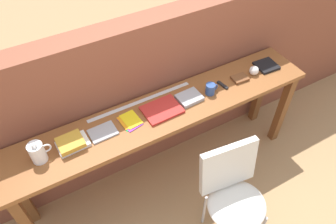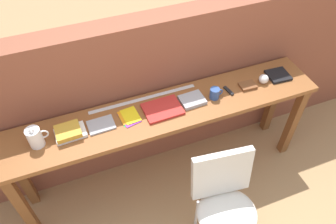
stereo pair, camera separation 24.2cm
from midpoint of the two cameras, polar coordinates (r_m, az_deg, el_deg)
name	(u,v)px [view 2 (the right image)]	position (r m, az deg, el deg)	size (l,w,h in m)	color
ground_plane	(178,200)	(3.04, 4.12, -15.14)	(40.00, 40.00, 0.00)	tan
brick_wall_back	(152,94)	(2.81, -0.41, 2.98)	(6.00, 0.20, 1.47)	brown
sideboard	(166,122)	(2.59, 2.28, -1.82)	(2.50, 0.44, 0.88)	brown
chair_white_moulded	(225,200)	(2.49, 12.74, -14.90)	(0.49, 0.50, 0.89)	silver
pitcher_white	(35,137)	(2.33, -19.41, -4.33)	(0.14, 0.10, 0.18)	white
book_stack_leftmost	(69,132)	(2.36, -14.05, -3.58)	(0.22, 0.16, 0.06)	white
magazine_cycling	(101,125)	(2.39, -8.76, -2.40)	(0.19, 0.14, 0.01)	#9E9EA3
pamphlet_pile_colourful	(129,117)	(2.43, -3.98, -0.98)	(0.15, 0.19, 0.01)	green
book_open_centre	(163,109)	(2.47, 1.84, 0.37)	(0.28, 0.22, 0.02)	red
book_grey_hardcover	(192,100)	(2.55, 6.95, 1.97)	(0.19, 0.15, 0.03)	#9E9EA3
mug	(215,93)	(2.59, 10.84, 3.08)	(0.11, 0.08, 0.09)	#2D4C8C
multitool_folded	(229,91)	(2.69, 13.07, 3.50)	(0.02, 0.11, 0.02)	black
leather_journal_brown	(248,86)	(2.77, 16.17, 4.31)	(0.13, 0.10, 0.02)	brown
sports_ball_small	(264,79)	(2.82, 18.72, 5.36)	(0.08, 0.08, 0.08)	silver
book_repair_rightmost	(278,75)	(2.95, 20.90, 5.90)	(0.18, 0.17, 0.02)	black
ruler_metal_back_edge	(143,99)	(2.56, -1.66, 2.18)	(0.87, 0.03, 0.00)	silver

